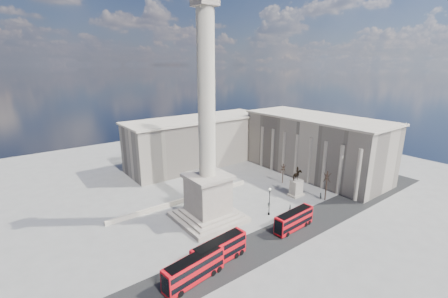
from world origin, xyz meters
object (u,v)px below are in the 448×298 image
red_bus_a (194,269)px  pedestrian_crossing (269,205)px  red_bus_b (219,251)px  equestrian_statue (296,186)px  nelsons_column (207,166)px  pedestrian_standing (320,196)px  pedestrian_walking (290,207)px  victorian_lamp (270,199)px  red_bus_c (294,220)px

red_bus_a → pedestrian_crossing: (28.42, 11.31, -1.59)m
red_bus_b → equestrian_statue: size_ratio=1.38×
red_bus_a → red_bus_b: (6.09, 1.46, 0.02)m
nelsons_column → pedestrian_crossing: bearing=-16.5°
nelsons_column → pedestrian_standing: size_ratio=28.78×
pedestrian_walking → pedestrian_standing: 11.27m
red_bus_a → victorian_lamp: 27.34m
victorian_lamp → pedestrian_standing: 17.42m
red_bus_b → pedestrian_standing: 37.19m
red_bus_b → pedestrian_standing: red_bus_b is taller
pedestrian_walking → pedestrian_standing: bearing=5.5°
red_bus_a → red_bus_b: bearing=6.0°
pedestrian_walking → pedestrian_standing: pedestrian_standing is taller
red_bus_a → equestrian_statue: bearing=9.4°
nelsons_column → pedestrian_crossing: nelsons_column is taller
pedestrian_standing → pedestrian_crossing: bearing=-15.1°
victorian_lamp → pedestrian_crossing: size_ratio=4.41×
red_bus_b → equestrian_statue: equestrian_statue is taller
equestrian_statue → pedestrian_walking: bearing=-148.5°
red_bus_c → pedestrian_standing: size_ratio=6.03×
red_bus_a → red_bus_c: 25.57m
red_bus_b → equestrian_statue: bearing=11.8°
red_bus_c → pedestrian_standing: red_bus_c is taller
red_bus_a → equestrian_statue: equestrian_statue is taller
equestrian_statue → pedestrian_standing: bearing=-57.3°
red_bus_a → pedestrian_crossing: red_bus_a is taller
red_bus_a → nelsons_column: bearing=42.2°
red_bus_b → red_bus_c: 19.47m
victorian_lamp → equestrian_statue: (13.60, 3.34, -1.13)m
pedestrian_crossing → equestrian_statue: bearing=-119.5°
red_bus_c → victorian_lamp: victorian_lamp is taller
red_bus_b → red_bus_c: (19.46, -0.46, -0.17)m
red_bus_a → red_bus_c: bearing=-5.3°
victorian_lamp → pedestrian_crossing: bearing=45.2°
equestrian_statue → pedestrian_walking: size_ratio=5.42×
victorian_lamp → pedestrian_walking: bearing=-14.3°
pedestrian_walking → pedestrian_crossing: (-3.21, 4.05, 0.01)m
red_bus_c → victorian_lamp: 7.94m
nelsons_column → red_bus_c: (12.20, -14.77, -10.72)m
red_bus_c → red_bus_a: bearing=179.2°
red_bus_b → pedestrian_walking: size_ratio=7.45×
pedestrian_crossing → victorian_lamp: bearing=101.7°
victorian_lamp → pedestrian_crossing: (2.56, 2.58, -3.23)m
red_bus_a → pedestrian_standing: (42.88, 6.73, -1.49)m
red_bus_a → pedestrian_standing: red_bus_a is taller
red_bus_a → red_bus_c: red_bus_a is taller
nelsons_column → red_bus_c: bearing=-50.5°
equestrian_statue → pedestrian_standing: 6.65m
red_bus_c → pedestrian_walking: red_bus_c is taller
equestrian_statue → nelsons_column: bearing=171.9°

